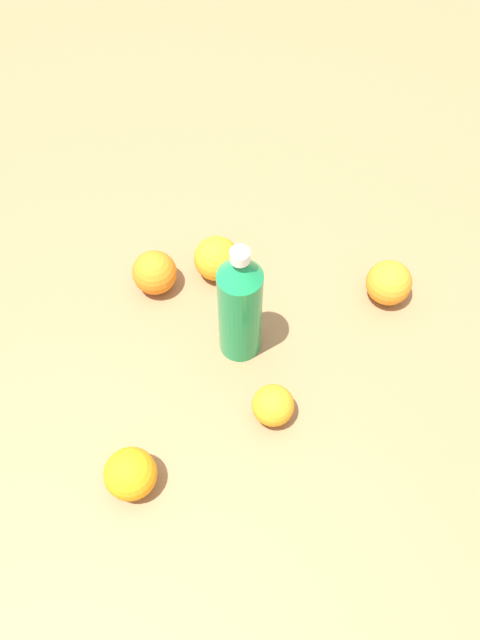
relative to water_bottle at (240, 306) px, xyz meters
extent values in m
plane|color=olive|center=(-0.02, -0.04, -0.12)|extent=(2.40, 2.40, 0.00)
cylinder|color=#198C4C|center=(0.00, 0.00, -0.02)|extent=(0.07, 0.07, 0.20)
cone|color=#198C4C|center=(0.00, 0.00, 0.10)|extent=(0.07, 0.07, 0.04)
cylinder|color=white|center=(0.00, 0.00, 0.13)|extent=(0.03, 0.03, 0.02)
sphere|color=orange|center=(0.14, -0.14, -0.08)|extent=(0.08, 0.08, 0.08)
sphere|color=orange|center=(0.18, 0.23, -0.08)|extent=(0.08, 0.08, 0.08)
sphere|color=orange|center=(0.03, -0.16, -0.08)|extent=(0.08, 0.08, 0.08)
sphere|color=orange|center=(-0.04, 0.14, -0.09)|extent=(0.07, 0.07, 0.07)
sphere|color=orange|center=(-0.27, -0.08, -0.08)|extent=(0.08, 0.08, 0.08)
camera|label=1|loc=(0.04, 0.56, 0.86)|focal=36.19mm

